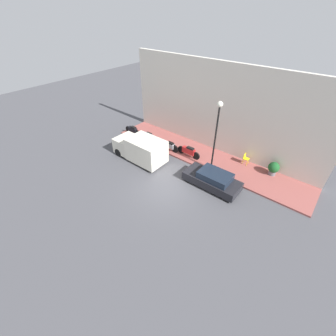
% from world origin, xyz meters
% --- Properties ---
extents(ground_plane, '(60.00, 60.00, 0.00)m').
position_xyz_m(ground_plane, '(0.00, 0.00, 0.00)').
color(ground_plane, '#47474C').
extents(sidewalk, '(3.13, 16.79, 0.13)m').
position_xyz_m(sidewalk, '(4.81, 0.00, 0.06)').
color(sidewalk, '#934C47').
rests_on(sidewalk, ground_plane).
extents(building_facade, '(0.30, 16.79, 7.06)m').
position_xyz_m(building_facade, '(6.52, 0.00, 3.53)').
color(building_facade, silver).
rests_on(building_facade, ground_plane).
extents(parked_car, '(1.64, 3.90, 1.20)m').
position_xyz_m(parked_car, '(2.07, -2.37, 0.58)').
color(parked_car, black).
rests_on(parked_car, ground_plane).
extents(delivery_van, '(1.96, 4.43, 1.96)m').
position_xyz_m(delivery_van, '(1.34, 3.81, 0.99)').
color(delivery_van, silver).
rests_on(delivery_van, ground_plane).
extents(motorcycle_black, '(0.30, 1.88, 0.78)m').
position_xyz_m(motorcycle_black, '(3.76, 7.28, 0.55)').
color(motorcycle_black, black).
rests_on(motorcycle_black, sidewalk).
extents(motorcycle_red, '(0.30, 2.12, 0.87)m').
position_xyz_m(motorcycle_red, '(3.96, 0.95, 0.60)').
color(motorcycle_red, '#B21E1E').
rests_on(motorcycle_red, sidewalk).
extents(scooter_silver, '(0.30, 1.94, 0.78)m').
position_xyz_m(scooter_silver, '(3.71, 2.78, 0.56)').
color(scooter_silver, '#B7B7BF').
rests_on(scooter_silver, sidewalk).
extents(motorcycle_blue, '(0.30, 1.87, 0.84)m').
position_xyz_m(motorcycle_blue, '(3.72, 5.25, 0.57)').
color(motorcycle_blue, navy).
rests_on(motorcycle_blue, sidewalk).
extents(streetlamp, '(0.39, 0.39, 5.23)m').
position_xyz_m(streetlamp, '(3.64, -1.36, 3.75)').
color(streetlamp, black).
rests_on(streetlamp, sidewalk).
extents(potted_plant, '(0.79, 0.79, 1.03)m').
position_xyz_m(potted_plant, '(5.85, -5.17, 0.69)').
color(potted_plant, slate).
rests_on(potted_plant, sidewalk).
extents(cafe_chair, '(0.40, 0.40, 0.85)m').
position_xyz_m(cafe_chair, '(5.90, -3.03, 0.63)').
color(cafe_chair, yellow).
rests_on(cafe_chair, sidewalk).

